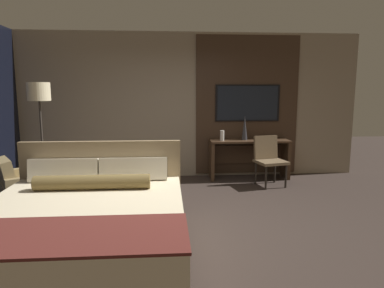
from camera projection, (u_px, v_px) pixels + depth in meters
name	position (u px, v px, depth m)	size (l,w,h in m)	color
ground_plane	(183.00, 226.00, 4.34)	(16.00, 16.00, 0.00)	#332823
wall_back_tv_panel	(185.00, 106.00, 6.69)	(7.20, 0.09, 2.80)	gray
bed	(84.00, 226.00, 3.49)	(2.05, 2.28, 1.05)	#33281E
desk	(249.00, 153.00, 6.65)	(1.52, 0.48, 0.76)	#422D1E
tv	(247.00, 103.00, 6.70)	(1.27, 0.04, 0.71)	black
desk_chair	(268.00, 156.00, 6.15)	(0.58, 0.58, 0.89)	brown
armchair_by_window	(27.00, 191.00, 4.93)	(0.98, 0.99, 0.77)	olive
floor_lamp	(39.00, 101.00, 5.25)	(0.34, 0.34, 1.82)	#282623
vase_tall	(245.00, 128.00, 6.56)	(0.11, 0.11, 0.46)	#333338
vase_short	(222.00, 136.00, 6.46)	(0.08, 0.08, 0.20)	silver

